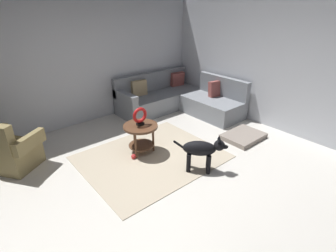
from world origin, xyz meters
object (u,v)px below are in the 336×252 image
armchair (11,151)px  torus_sculpture (140,116)px  dog_toy_ball (134,157)px  dog (202,150)px  dog_bed_mat (243,136)px  sectional_couch (179,99)px  side_table (141,132)px

armchair → torus_sculpture: 2.10m
armchair → dog_toy_ball: 1.93m
armchair → dog: armchair is taller
torus_sculpture → dog_bed_mat: (1.86, -0.87, -0.67)m
sectional_couch → dog_toy_ball: size_ratio=25.35×
side_table → armchair: bearing=153.9°
armchair → dog_toy_ball: (1.62, -1.00, -0.28)m
sectional_couch → dog_toy_ball: 2.42m
sectional_couch → armchair: same height
dog → dog_bed_mat: bearing=144.6°
side_table → dog_toy_ball: bearing=-158.4°
dog → armchair: bearing=-84.7°
side_table → dog: (0.41, -1.07, -0.04)m
side_table → dog_toy_ball: side_table is taller
sectional_couch → side_table: bearing=-150.3°
sectional_couch → dog_bed_mat: 1.95m
side_table → dog_toy_ball: size_ratio=6.76×
torus_sculpture → dog: 1.20m
dog_bed_mat → dog: size_ratio=1.23×
sectional_couch → torus_sculpture: sectional_couch is taller
armchair → dog: 3.01m
dog_bed_mat → dog_toy_ball: dog_bed_mat is taller
sectional_couch → torus_sculpture: bearing=-150.3°
torus_sculpture → dog_bed_mat: size_ratio=0.41×
torus_sculpture → dog: bearing=-69.1°
side_table → dog: dog is taller
side_table → torus_sculpture: 0.29m
side_table → dog: bearing=-69.1°
side_table → torus_sculpture: size_ratio=1.84×
sectional_couch → dog_bed_mat: size_ratio=2.81×
torus_sculpture → dog: torus_sculpture is taller
sectional_couch → dog: 2.60m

